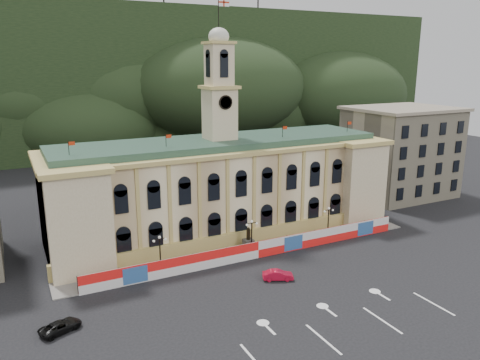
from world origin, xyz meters
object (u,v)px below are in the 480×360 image
red_sedan (278,275)px  black_suv (61,326)px  statue (248,243)px  lamp_center (252,234)px

red_sedan → black_suv: red_sedan is taller
statue → red_sedan: 10.41m
statue → red_sedan: statue is taller
statue → red_sedan: (-1.11, -10.34, -0.53)m
statue → black_suv: size_ratio=0.77×
red_sedan → statue: bearing=17.8°
black_suv → statue: bearing=-91.3°
statue → red_sedan: size_ratio=0.88×
lamp_center → statue: bearing=90.0°
lamp_center → red_sedan: (-1.11, -9.34, -2.41)m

